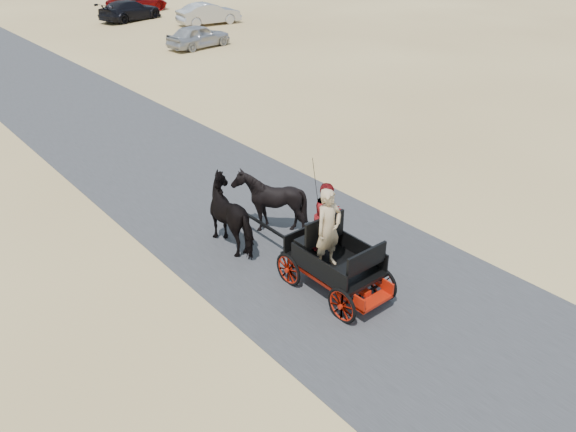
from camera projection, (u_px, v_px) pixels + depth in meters
ground at (291, 242)px, 14.32m from camera, size 140.00×140.00×0.00m
road at (291, 241)px, 14.31m from camera, size 6.00×140.00×0.01m
carriage at (335, 276)px, 12.34m from camera, size 1.30×2.40×0.72m
horse_left at (234, 214)px, 13.82m from camera, size 0.91×2.01×1.70m
horse_right at (270, 201)px, 14.43m from camera, size 1.37×1.54×1.70m
driver_man at (328, 229)px, 11.66m from camera, size 0.66×0.43×1.80m
passenger_woman at (327, 216)px, 12.36m from camera, size 0.77×0.60×1.58m
car_a at (198, 36)px, 33.78m from camera, size 4.20×2.11×1.37m
car_b at (209, 14)px, 40.49m from camera, size 4.72×2.08×1.51m
car_c at (130, 10)px, 41.98m from camera, size 5.36×3.25×1.45m
car_d at (138, 2)px, 45.75m from camera, size 4.95×2.42×1.35m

